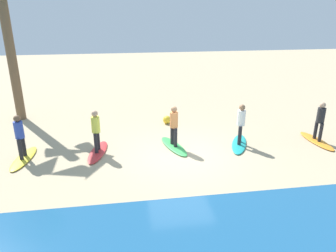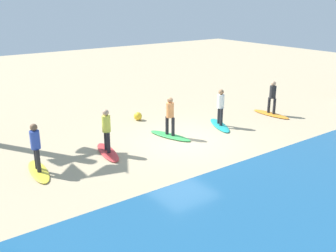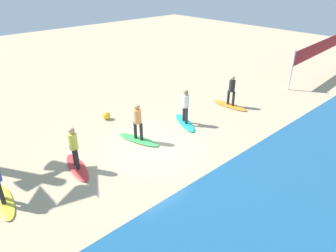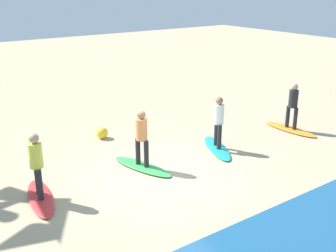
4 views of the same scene
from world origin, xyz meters
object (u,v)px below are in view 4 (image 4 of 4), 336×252
surfer_orange (293,103)px  beach_ball (102,133)px  surfer_green (142,134)px  surfboard_teal (217,148)px  surfboard_green (142,167)px  surfboard_orange (290,129)px  surfer_teal (218,118)px  surfboard_red (41,198)px  surfer_red (36,161)px

surfer_orange → beach_ball: size_ratio=4.15×
surfer_orange → surfer_green: bearing=-3.6°
surfboard_teal → surfboard_green: size_ratio=1.00×
surfboard_teal → surfboard_orange: bearing=111.0°
surfer_teal → surfboard_red: bearing=-1.0°
surfer_orange → surfer_green: size_ratio=1.00×
surfer_teal → beach_ball: size_ratio=4.15×
surfer_teal → surfboard_red: size_ratio=0.78×
surfer_orange → surfer_green: (6.03, -0.38, 0.00)m
surfer_teal → surfboard_red: 5.79m
surfer_orange → surfer_red: (9.04, -0.28, 0.00)m
surfboard_orange → surfer_green: size_ratio=1.28×
surfer_green → surfer_red: bearing=1.8°
surfboard_red → surfer_teal: bearing=100.1°
surfer_teal → surfboard_red: surfer_teal is taller
surfboard_teal → surfboard_red: (5.70, -0.10, 0.00)m
surfer_orange → surfer_teal: size_ratio=1.00×
surfboard_teal → surfer_red: surfer_red is taller
surfboard_green → surfer_teal: bearing=70.3°
surfboard_green → surfer_green: 0.99m
surfboard_teal → surfboard_green: bearing=-69.8°
surfer_green → surfer_red: same height
surfboard_teal → surfer_teal: 0.99m
surfer_green → surfboard_red: bearing=1.8°
surfer_red → surfboard_orange: bearing=178.2°
surfboard_orange → beach_ball: (5.88, -3.19, 0.15)m
surfer_orange → surfboard_teal: size_ratio=0.78×
surfboard_red → surfboard_orange: bearing=99.2°
surfboard_orange → surfer_teal: (3.34, -0.19, 0.99)m
beach_ball → surfer_red: bearing=42.7°
surfboard_orange → surfboard_teal: (3.34, -0.19, 0.00)m
surfboard_teal → surfer_teal: size_ratio=1.28×
surfboard_red → surfer_red: bearing=101.0°
surfboard_teal → surfboard_red: same height
surfer_teal → surfer_red: same height
surfboard_orange → surfer_orange: 0.99m
surfer_teal → surfboard_green: surfer_teal is taller
surfboard_orange → surfer_green: 6.12m
surfboard_green → surfer_orange: bearing=70.8°
surfer_green → surfboard_red: 3.17m
surfboard_red → beach_ball: beach_ball is taller
surfer_green → beach_ball: size_ratio=4.15×
surfer_green → surfer_teal: bearing=175.9°
surfboard_orange → surfboard_green: (6.03, -0.38, 0.00)m
surfboard_teal → surfer_green: (2.69, -0.19, 0.99)m
surfboard_orange → surfboard_green: size_ratio=1.00×
surfboard_teal → surfer_green: size_ratio=1.28×
surfer_teal → surfer_red: (5.70, -0.10, 0.00)m
surfboard_orange → surfer_orange: (0.00, 0.00, 0.99)m
surfboard_orange → surfer_green: (6.03, -0.38, 0.99)m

